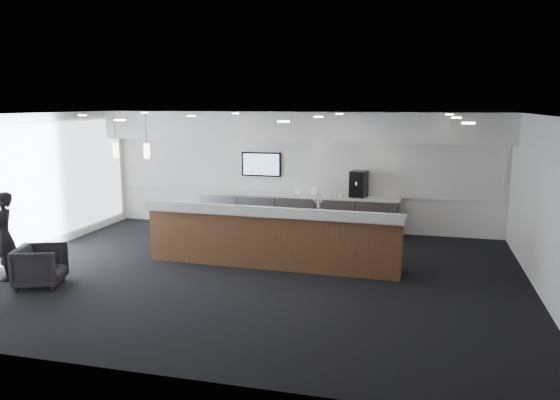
% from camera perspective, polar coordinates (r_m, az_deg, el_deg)
% --- Properties ---
extents(ground, '(10.00, 10.00, 0.00)m').
position_cam_1_polar(ground, '(10.45, -2.70, -7.78)').
color(ground, black).
rests_on(ground, ground).
extents(ceiling, '(10.00, 8.00, 0.02)m').
position_cam_1_polar(ceiling, '(9.95, -2.85, 8.90)').
color(ceiling, black).
rests_on(ceiling, back_wall).
extents(back_wall, '(10.00, 0.02, 3.00)m').
position_cam_1_polar(back_wall, '(13.92, 2.11, 3.07)').
color(back_wall, white).
rests_on(back_wall, ground).
extents(left_wall, '(0.02, 8.00, 3.00)m').
position_cam_1_polar(left_wall, '(12.51, -25.23, 1.29)').
color(left_wall, white).
rests_on(left_wall, ground).
extents(right_wall, '(0.02, 8.00, 3.00)m').
position_cam_1_polar(right_wall, '(9.86, 26.20, -0.92)').
color(right_wall, white).
rests_on(right_wall, ground).
extents(soffit_bulkhead, '(10.00, 0.90, 0.70)m').
position_cam_1_polar(soffit_bulkhead, '(13.39, 1.73, 7.73)').
color(soffit_bulkhead, white).
rests_on(soffit_bulkhead, back_wall).
extents(alcove_panel, '(9.80, 0.06, 1.40)m').
position_cam_1_polar(alcove_panel, '(13.88, 2.09, 3.46)').
color(alcove_panel, white).
rests_on(alcove_panel, back_wall).
extents(window_blinds_wall, '(0.04, 7.36, 2.55)m').
position_cam_1_polar(window_blinds_wall, '(12.48, -25.09, 1.29)').
color(window_blinds_wall, white).
rests_on(window_blinds_wall, left_wall).
extents(back_credenza, '(5.06, 0.66, 0.95)m').
position_cam_1_polar(back_credenza, '(13.74, 1.76, -1.35)').
color(back_credenza, gray).
rests_on(back_credenza, ground).
extents(wall_tv, '(1.05, 0.08, 0.62)m').
position_cam_1_polar(wall_tv, '(14.06, -1.96, 3.75)').
color(wall_tv, black).
rests_on(wall_tv, back_wall).
extents(pendant_left, '(0.12, 0.12, 0.30)m').
position_cam_1_polar(pendant_left, '(11.64, -13.01, 5.14)').
color(pendant_left, '#FFF2C6').
rests_on(pendant_left, ceiling).
extents(pendant_right, '(0.12, 0.12, 0.30)m').
position_cam_1_polar(pendant_right, '(11.98, -16.00, 5.14)').
color(pendant_right, '#FFF2C6').
rests_on(pendant_right, ceiling).
extents(ceiling_can_lights, '(7.00, 5.00, 0.02)m').
position_cam_1_polar(ceiling_can_lights, '(9.95, -2.84, 8.73)').
color(ceiling_can_lights, white).
rests_on(ceiling_can_lights, ceiling).
extents(service_counter, '(5.16, 0.99, 1.49)m').
position_cam_1_polar(service_counter, '(10.87, -0.79, -3.91)').
color(service_counter, '#55331C').
rests_on(service_counter, ground).
extents(coffee_machine, '(0.44, 0.52, 0.64)m').
position_cam_1_polar(coffee_machine, '(13.36, 8.24, 1.67)').
color(coffee_machine, black).
rests_on(coffee_machine, back_credenza).
extents(info_sign_left, '(0.18, 0.05, 0.25)m').
position_cam_1_polar(info_sign_left, '(13.49, 1.81, 1.01)').
color(info_sign_left, white).
rests_on(info_sign_left, back_credenza).
extents(info_sign_right, '(0.18, 0.07, 0.24)m').
position_cam_1_polar(info_sign_right, '(13.42, 3.59, 0.94)').
color(info_sign_right, white).
rests_on(info_sign_right, back_credenza).
extents(armchair, '(1.01, 0.99, 0.72)m').
position_cam_1_polar(armchair, '(10.62, -23.76, -6.32)').
color(armchair, black).
rests_on(armchair, ground).
extents(lounge_guest, '(0.62, 0.71, 1.62)m').
position_cam_1_polar(lounge_guest, '(11.18, -26.88, -3.38)').
color(lounge_guest, black).
rests_on(lounge_guest, ground).
extents(cup_0, '(0.09, 0.09, 0.09)m').
position_cam_1_polar(cup_0, '(13.32, 7.57, 0.46)').
color(cup_0, white).
rests_on(cup_0, back_credenza).
extents(cup_1, '(0.13, 0.13, 0.09)m').
position_cam_1_polar(cup_1, '(13.33, 6.97, 0.48)').
color(cup_1, white).
rests_on(cup_1, back_credenza).
extents(cup_2, '(0.11, 0.11, 0.09)m').
position_cam_1_polar(cup_2, '(13.35, 6.38, 0.51)').
color(cup_2, white).
rests_on(cup_2, back_credenza).
extents(cup_3, '(0.12, 0.12, 0.09)m').
position_cam_1_polar(cup_3, '(13.37, 5.78, 0.53)').
color(cup_3, white).
rests_on(cup_3, back_credenza).
extents(cup_4, '(0.13, 0.13, 0.09)m').
position_cam_1_polar(cup_4, '(13.39, 5.19, 0.56)').
color(cup_4, white).
rests_on(cup_4, back_credenza).
extents(cup_5, '(0.10, 0.10, 0.09)m').
position_cam_1_polar(cup_5, '(13.42, 4.60, 0.58)').
color(cup_5, white).
rests_on(cup_5, back_credenza).
extents(cup_6, '(0.13, 0.13, 0.09)m').
position_cam_1_polar(cup_6, '(13.44, 4.01, 0.61)').
color(cup_6, white).
rests_on(cup_6, back_credenza).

